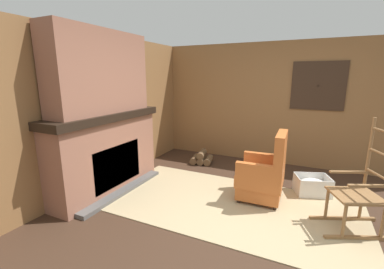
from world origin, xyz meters
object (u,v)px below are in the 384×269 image
firewood_stack (202,158)px  laundry_basket (312,185)px  decorative_plate_on_mantel (99,104)px  storage_case (114,106)px  rocking_chair (360,196)px  armchair (264,176)px  oil_lamp_vase (66,112)px

firewood_stack → laundry_basket: 2.17m
decorative_plate_on_mantel → storage_case: bearing=85.8°
storage_case → rocking_chair: bearing=2.1°
armchair → laundry_basket: size_ratio=1.75×
rocking_chair → storage_case: storage_case is taller
laundry_basket → oil_lamp_vase: oil_lamp_vase is taller
rocking_chair → firewood_stack: rocking_chair is taller
armchair → firewood_stack: size_ratio=2.05×
laundry_basket → decorative_plate_on_mantel: bearing=-158.0°
laundry_basket → oil_lamp_vase: size_ratio=2.56×
rocking_chair → oil_lamp_vase: oil_lamp_vase is taller
armchair → decorative_plate_on_mantel: 2.63m
rocking_chair → oil_lamp_vase: (-3.44, -0.99, 0.87)m
firewood_stack → storage_case: storage_case is taller
rocking_chair → laundry_basket: 0.98m
firewood_stack → oil_lamp_vase: 2.82m
rocking_chair → storage_case: (-3.44, -0.12, 0.86)m
rocking_chair → oil_lamp_vase: bearing=-7.5°
decorative_plate_on_mantel → oil_lamp_vase: bearing=-88.1°
rocking_chair → storage_case: bearing=-21.5°
firewood_stack → oil_lamp_vase: bearing=-110.0°
rocking_chair → decorative_plate_on_mantel: (-3.46, -0.40, 0.92)m
rocking_chair → oil_lamp_vase: size_ratio=5.79×
oil_lamp_vase → firewood_stack: bearing=70.0°
armchair → decorative_plate_on_mantel: decorative_plate_on_mantel is taller
armchair → oil_lamp_vase: bearing=27.1°
rocking_chair → decorative_plate_on_mantel: size_ratio=4.91×
armchair → firewood_stack: bearing=-39.3°
decorative_plate_on_mantel → rocking_chair: bearing=6.6°
oil_lamp_vase → laundry_basket: bearing=31.2°
firewood_stack → oil_lamp_vase: size_ratio=2.19×
armchair → laundry_basket: 0.85m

